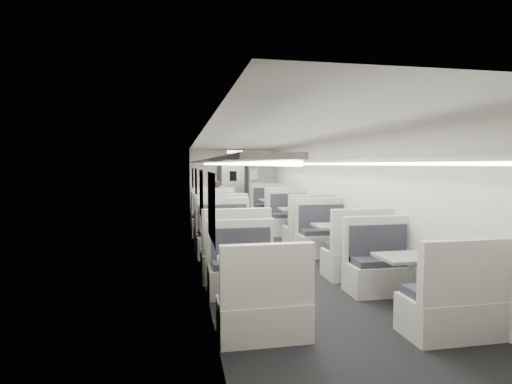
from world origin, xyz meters
name	(u,v)px	position (x,y,z in m)	size (l,w,h in m)	color
room	(271,196)	(0.00, 0.00, 1.20)	(3.24, 12.24, 2.64)	black
booth_left_a	(210,215)	(-1.00, 3.49, 0.39)	(1.09, 2.20, 1.18)	#BBB9AF
booth_left_b	(217,225)	(-1.00, 1.46, 0.41)	(1.14, 2.31, 1.24)	#BBB9AF
booth_left_c	(229,245)	(-1.00, -0.92, 0.39)	(1.09, 2.20, 1.18)	#BBB9AF
booth_left_d	(251,285)	(-1.00, -3.21, 0.35)	(0.98, 1.98, 1.06)	#BBB9AF
booth_right_a	(276,212)	(1.00, 3.66, 0.41)	(1.14, 2.31, 1.24)	#BBB9AF
booth_right_b	(299,224)	(1.00, 1.27, 0.41)	(1.12, 2.27, 1.21)	#BBB9AF
booth_right_c	(338,244)	(1.00, -1.18, 0.39)	(1.07, 2.17, 1.16)	#BBB9AF
booth_right_d	(411,283)	(1.00, -3.53, 0.37)	(1.01, 2.05, 1.09)	#BBB9AF
passenger	(217,206)	(-0.83, 3.06, 0.71)	(0.51, 0.34, 1.41)	black
window_a	(193,182)	(-1.49, 3.40, 1.35)	(0.02, 1.18, 0.84)	black
window_b	(196,187)	(-1.49, 1.20, 1.35)	(0.02, 1.18, 0.84)	black
window_c	(201,194)	(-1.49, -1.00, 1.35)	(0.02, 1.18, 0.84)	black
window_d	(212,207)	(-1.49, -3.20, 1.35)	(0.02, 1.18, 0.84)	black
luggage_rack_left	(212,162)	(-1.24, -0.30, 1.92)	(0.46, 10.40, 0.09)	#BBB9AF
luggage_rack_right	(334,162)	(1.24, -0.30, 1.92)	(0.46, 10.40, 0.09)	#BBB9AF
vestibule_door	(233,188)	(0.00, 5.93, 1.04)	(1.10, 0.13, 2.10)	black
exit_sign	(235,152)	(0.00, 5.44, 2.28)	(0.62, 0.12, 0.16)	black
wall_notice	(254,174)	(0.75, 5.92, 1.50)	(0.32, 0.02, 0.40)	white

